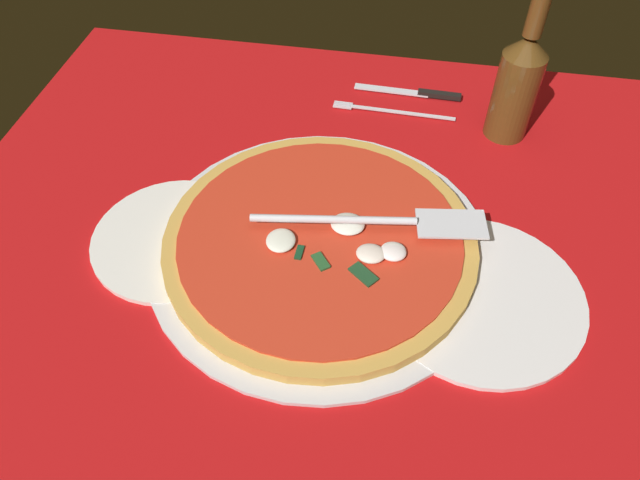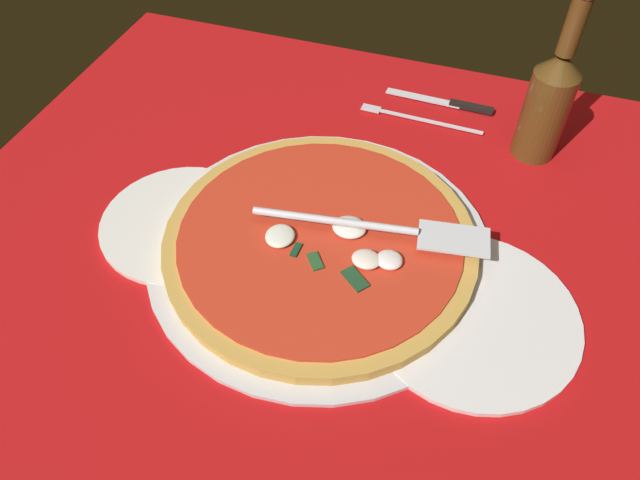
# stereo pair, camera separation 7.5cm
# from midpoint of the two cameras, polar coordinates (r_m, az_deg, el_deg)

# --- Properties ---
(ground_plane) EXTENTS (1.01, 1.01, 0.01)m
(ground_plane) POSITION_cam_midpoint_polar(r_m,az_deg,el_deg) (0.74, 1.31, -3.58)
(ground_plane) COLOR #B50F11
(checker_pattern) EXTENTS (1.01, 1.01, 0.00)m
(checker_pattern) POSITION_cam_midpoint_polar(r_m,az_deg,el_deg) (0.74, 1.32, -3.37)
(checker_pattern) COLOR silver
(checker_pattern) RESTS_ON ground_plane
(pizza_pan) EXTENTS (0.44, 0.44, 0.01)m
(pizza_pan) POSITION_cam_midpoint_polar(r_m,az_deg,el_deg) (0.76, 2.82, -0.88)
(pizza_pan) COLOR silver
(pizza_pan) RESTS_ON ground_plane
(dinner_plate_left) EXTENTS (0.21, 0.21, 0.01)m
(dinner_plate_left) POSITION_cam_midpoint_polar(r_m,az_deg,el_deg) (0.80, -10.52, 1.47)
(dinner_plate_left) COLOR white
(dinner_plate_left) RESTS_ON ground_plane
(dinner_plate_right) EXTENTS (0.25, 0.25, 0.01)m
(dinner_plate_right) POSITION_cam_midpoint_polar(r_m,az_deg,el_deg) (0.73, 17.23, -6.92)
(dinner_plate_right) COLOR white
(dinner_plate_right) RESTS_ON ground_plane
(pizza) EXTENTS (0.39, 0.39, 0.03)m
(pizza) POSITION_cam_midpoint_polar(r_m,az_deg,el_deg) (0.75, 2.91, -0.21)
(pizza) COLOR gold
(pizza) RESTS_ON pizza_pan
(pizza_server) EXTENTS (0.29, 0.07, 0.01)m
(pizza_server) POSITION_cam_midpoint_polar(r_m,az_deg,el_deg) (0.74, 8.54, 1.01)
(pizza_server) COLOR silver
(pizza_server) RESTS_ON pizza
(place_setting_far) EXTENTS (0.21, 0.13, 0.01)m
(place_setting_far) POSITION_cam_midpoint_polar(r_m,az_deg,el_deg) (0.99, 13.09, 11.59)
(place_setting_far) COLOR white
(place_setting_far) RESTS_ON ground_plane
(beer_bottle) EXTENTS (0.06, 0.06, 0.25)m
(beer_bottle) POSITION_cam_midpoint_polar(r_m,az_deg,el_deg) (0.91, 23.18, 11.94)
(beer_bottle) COLOR #523514
(beer_bottle) RESTS_ON ground_plane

